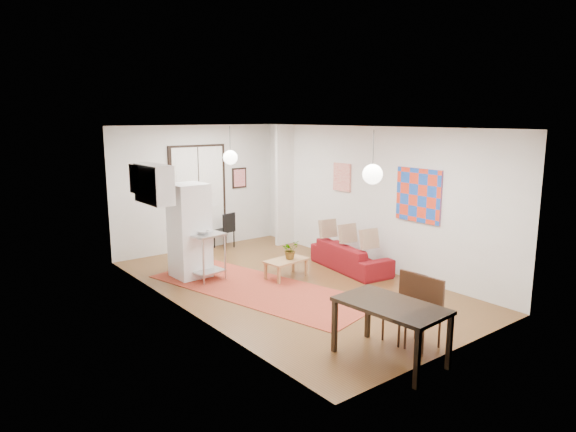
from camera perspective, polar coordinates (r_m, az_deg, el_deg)
floor at (r=9.65m, az=0.15°, el=-7.68°), size 7.00×7.00×0.00m
ceiling at (r=9.14m, az=0.16°, el=9.81°), size 4.20×7.00×0.02m
wall_back at (r=12.20m, az=-10.04°, el=3.11°), size 4.20×0.02×2.90m
wall_front at (r=6.94m, az=18.29°, el=-3.25°), size 4.20×0.02×2.90m
wall_left at (r=8.19m, az=-11.51°, el=-0.78°), size 0.02×7.00×2.90m
wall_right at (r=10.69m, az=9.05°, el=2.04°), size 0.02×7.00×2.90m
double_doors at (r=12.20m, az=-9.90°, el=1.92°), size 1.44×0.06×2.50m
stub_partition at (r=12.40m, az=-0.38°, el=3.40°), size 0.50×0.10×2.90m
wall_cabinet at (r=9.53m, az=-14.68°, el=3.47°), size 0.35×1.00×0.70m
painting_popart at (r=9.84m, az=14.30°, el=2.24°), size 0.05×1.00×1.00m
painting_abstract at (r=11.19m, az=6.03°, el=4.32°), size 0.05×0.50×0.60m
poster_back at (r=12.73m, az=-5.42°, el=4.23°), size 0.40×0.03×0.50m
print_left at (r=9.93m, az=-16.64°, el=3.95°), size 0.03×0.44×0.54m
pendant_back at (r=10.82m, az=-6.43°, el=6.48°), size 0.30×0.30×0.80m
pendant_front at (r=7.71m, az=9.38°, el=4.60°), size 0.30×0.30×0.80m
kilim_rug at (r=9.45m, az=-3.23°, el=-8.07°), size 2.60×4.59×0.01m
sofa at (r=10.61m, az=6.98°, el=-4.46°), size 1.98×1.00×0.55m
coffee_table at (r=9.97m, az=-0.21°, el=-5.13°), size 0.88×0.55×0.37m
potted_plant at (r=9.97m, az=0.25°, el=-3.76°), size 0.32×0.35×0.36m
kitchen_counter at (r=10.18m, az=-10.11°, el=-3.41°), size 0.75×1.26×0.91m
bowl at (r=9.84m, az=-9.36°, el=-1.79°), size 0.27×0.27×0.05m
soap_bottle at (r=10.28m, az=-11.09°, el=-0.91°), size 0.11×0.11×0.19m
fridge at (r=10.10m, az=-10.89°, el=-1.62°), size 0.67×0.67×1.84m
dining_table at (r=6.73m, az=11.36°, el=-10.21°), size 0.89×1.44×0.77m
dining_chair_near at (r=7.44m, az=12.14°, el=-9.24°), size 0.48×0.66×0.95m
dining_chair_far at (r=7.27m, az=13.89°, el=-9.80°), size 0.48×0.66×0.95m
black_side_chair at (r=12.37m, az=-7.32°, el=-1.20°), size 0.47×0.48×0.85m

